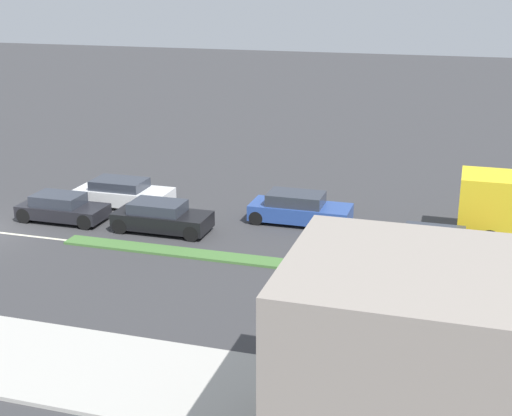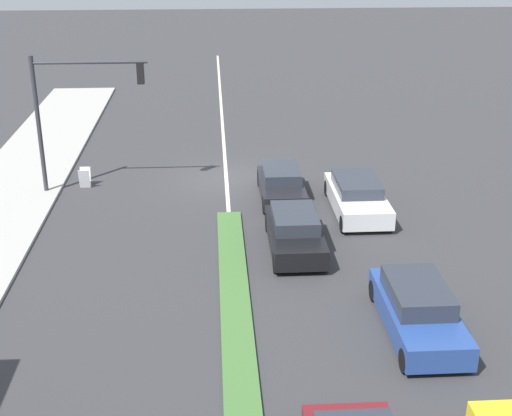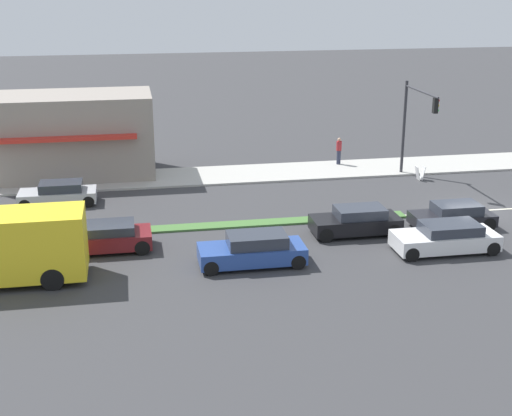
% 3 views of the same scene
% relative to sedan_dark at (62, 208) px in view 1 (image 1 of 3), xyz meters
% --- Properties ---
extents(ground_plane, '(160.00, 160.00, 0.00)m').
position_rel_sedan_dark_xyz_m(ground_plane, '(2.20, 15.64, -0.60)').
color(ground_plane, '#38383A').
extents(sedan_dark, '(1.75, 3.95, 1.24)m').
position_rel_sedan_dark_xyz_m(sedan_dark, '(0.00, 0.00, 0.00)').
color(sedan_dark, black).
rests_on(sedan_dark, ground).
extents(van_white, '(1.92, 4.57, 1.30)m').
position_rel_sedan_dark_xyz_m(van_white, '(-2.80, 1.65, 0.03)').
color(van_white, silver).
rests_on(van_white, ground).
extents(coupe_blue, '(1.83, 4.48, 1.38)m').
position_rel_sedan_dark_xyz_m(coupe_blue, '(-2.80, 10.33, 0.06)').
color(coupe_blue, '#284793').
rests_on(coupe_blue, ground).
extents(suv_black, '(1.79, 4.16, 1.32)m').
position_rel_sedan_dark_xyz_m(suv_black, '(0.00, 4.88, 0.04)').
color(suv_black, black).
rests_on(suv_black, ground).
extents(sedan_maroon, '(1.91, 4.17, 1.25)m').
position_rel_sedan_dark_xyz_m(sedan_maroon, '(0.00, 16.51, 0.02)').
color(sedan_maroon, maroon).
rests_on(sedan_maroon, ground).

